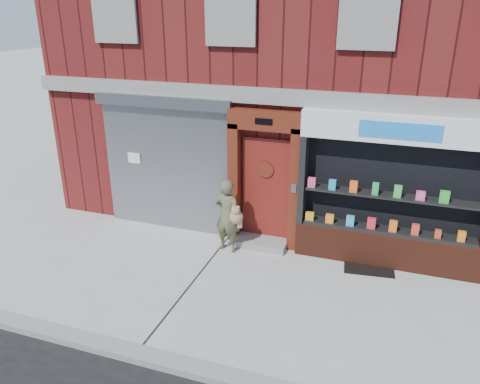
% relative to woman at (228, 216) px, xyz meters
% --- Properties ---
extents(ground, '(80.00, 80.00, 0.00)m').
position_rel_woman_xyz_m(ground, '(1.35, -1.33, -0.78)').
color(ground, '#9E9E99').
rests_on(ground, ground).
extents(curb, '(60.00, 0.30, 0.12)m').
position_rel_woman_xyz_m(curb, '(1.35, -3.48, -0.72)').
color(curb, gray).
rests_on(curb, ground).
extents(building, '(12.00, 8.16, 8.00)m').
position_rel_woman_xyz_m(building, '(1.35, 4.67, 3.22)').
color(building, '#571414').
rests_on(building, ground).
extents(shutter_bay, '(3.10, 0.30, 3.04)m').
position_rel_woman_xyz_m(shutter_bay, '(-1.65, 0.60, 0.93)').
color(shutter_bay, gray).
rests_on(shutter_bay, ground).
extents(red_door_bay, '(1.52, 0.58, 2.90)m').
position_rel_woman_xyz_m(red_door_bay, '(0.60, 0.53, 0.67)').
color(red_door_bay, '#581C0F').
rests_on(red_door_bay, ground).
extents(pharmacy_bay, '(3.50, 0.41, 3.00)m').
position_rel_woman_xyz_m(pharmacy_bay, '(3.10, 0.49, 0.59)').
color(pharmacy_bay, '#542214').
rests_on(pharmacy_bay, ground).
extents(woman, '(0.66, 0.47, 1.56)m').
position_rel_woman_xyz_m(woman, '(0.00, 0.00, 0.00)').
color(woman, brown).
rests_on(woman, ground).
extents(doormat, '(1.02, 0.77, 0.02)m').
position_rel_woman_xyz_m(doormat, '(2.85, 0.22, -0.77)').
color(doormat, black).
rests_on(doormat, ground).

